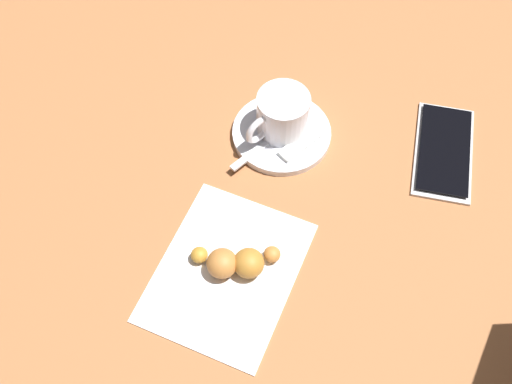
{
  "coord_description": "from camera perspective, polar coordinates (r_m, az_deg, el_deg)",
  "views": [
    {
      "loc": [
        0.38,
        0.03,
        0.67
      ],
      "look_at": [
        -0.02,
        -0.01,
        0.02
      ],
      "focal_mm": 43.52,
      "sensor_mm": 36.0,
      "label": 1
    }
  ],
  "objects": [
    {
      "name": "sugar_packet",
      "position": [
        0.81,
        4.0,
        4.35
      ],
      "size": [
        0.06,
        0.05,
        0.01
      ],
      "primitive_type": "cube",
      "rotation": [
        0.0,
        0.0,
        8.71
      ],
      "color": "white",
      "rests_on": "saucer"
    },
    {
      "name": "ground_plane",
      "position": [
        0.77,
        0.94,
        -1.87
      ],
      "size": [
        1.8,
        1.8,
        0.0
      ],
      "primitive_type": "plane",
      "color": "#A16239"
    },
    {
      "name": "napkin",
      "position": [
        0.73,
        -2.69,
        -7.31
      ],
      "size": [
        0.23,
        0.2,
        0.0
      ],
      "primitive_type": "cube",
      "rotation": [
        0.0,
        0.0,
        -0.29
      ],
      "color": "white",
      "rests_on": "ground"
    },
    {
      "name": "teaspoon",
      "position": [
        0.82,
        2.53,
        5.76
      ],
      "size": [
        0.11,
        0.1,
        0.01
      ],
      "color": "silver",
      "rests_on": "saucer"
    },
    {
      "name": "croissant",
      "position": [
        0.71,
        -1.9,
        -6.44
      ],
      "size": [
        0.06,
        0.11,
        0.03
      ],
      "color": "#BE842C",
      "rests_on": "napkin"
    },
    {
      "name": "espresso_cup",
      "position": [
        0.8,
        2.39,
        7.19
      ],
      "size": [
        0.08,
        0.08,
        0.06
      ],
      "color": "white",
      "rests_on": "saucer"
    },
    {
      "name": "saucer",
      "position": [
        0.83,
        2.36,
        5.4
      ],
      "size": [
        0.13,
        0.13,
        0.01
      ],
      "primitive_type": "cylinder",
      "color": "white",
      "rests_on": "ground"
    },
    {
      "name": "cell_phone",
      "position": [
        0.85,
        16.89,
        3.66
      ],
      "size": [
        0.16,
        0.09,
        0.01
      ],
      "color": "#BBB8B9",
      "rests_on": "ground"
    }
  ]
}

